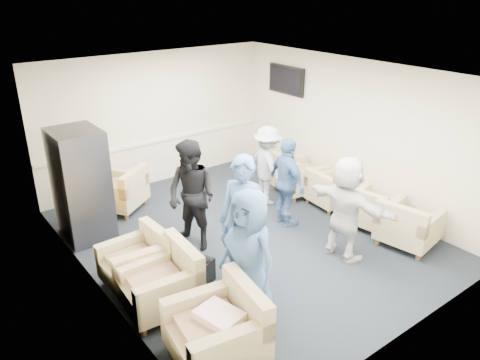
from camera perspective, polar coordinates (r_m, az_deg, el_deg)
floor at (r=7.89m, az=0.77°, el=-6.85°), size 6.00×6.00×0.00m
ceiling at (r=6.95m, az=0.89°, el=12.82°), size 6.00×6.00×0.00m
back_wall at (r=9.74m, az=-10.17°, el=7.31°), size 5.00×0.02×2.70m
front_wall at (r=5.49m, az=20.57°, el=-6.67°), size 5.00×0.02×2.70m
left_wall at (r=6.22m, az=-17.69°, el=-2.68°), size 0.02×6.00×2.70m
right_wall at (r=8.99m, az=13.57°, el=5.70°), size 0.02×6.00×2.70m
chair_rail at (r=9.85m, az=-9.93°, el=4.77°), size 4.98×0.04×0.06m
tv at (r=9.97m, az=5.66°, el=12.05°), size 0.10×1.00×0.58m
armchair_left_near at (r=5.42m, az=-2.31°, el=-17.97°), size 1.08×1.08×0.76m
armchair_left_mid at (r=6.23m, az=-9.39°, el=-12.29°), size 0.98×0.98×0.73m
armchair_left_far at (r=6.70m, az=-11.97°, el=-9.97°), size 0.87×0.87×0.68m
armchair_right_near at (r=7.94m, az=19.72°, el=-5.39°), size 0.97×0.97×0.67m
armchair_right_midnear at (r=8.35m, az=15.72°, el=-3.53°), size 0.91×0.91×0.64m
armchair_right_midfar at (r=8.96m, az=10.82°, el=-1.31°), size 0.82×0.82×0.60m
armchair_right_far at (r=9.38m, az=6.91°, el=0.36°), size 0.97×0.97×0.68m
armchair_corner at (r=8.92m, az=-14.31°, el=-1.47°), size 1.19×1.19×0.69m
vending_machine at (r=7.93m, az=-18.75°, el=-0.56°), size 0.75×0.87×1.84m
backpack at (r=6.70m, az=-4.22°, el=-10.71°), size 0.30×0.26×0.43m
pillow at (r=5.30m, az=-2.56°, el=-16.39°), size 0.47×0.56×0.14m
person_front_left at (r=5.78m, az=1.08°, el=-9.12°), size 0.65×0.90×1.72m
person_mid_left at (r=6.32m, az=0.34°, el=-5.20°), size 0.72×0.82×1.89m
person_back_left at (r=7.25m, az=-5.89°, el=-1.96°), size 0.90×1.02×1.77m
person_back_right at (r=8.76m, az=3.39°, el=1.75°), size 0.71×1.05×1.52m
person_mid_right at (r=7.97m, az=5.76°, el=-0.33°), size 0.51×0.97×1.57m
person_front_right at (r=7.16m, az=12.81°, el=-3.35°), size 0.60×1.55×1.64m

